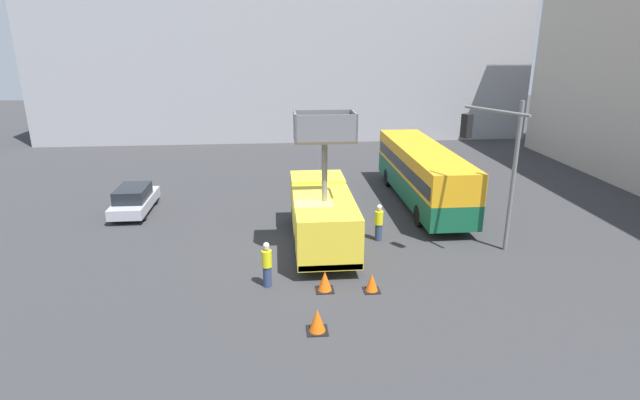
{
  "coord_description": "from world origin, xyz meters",
  "views": [
    {
      "loc": [
        -1.03,
        -20.2,
        8.99
      ],
      "look_at": [
        0.93,
        1.67,
        1.84
      ],
      "focal_mm": 28.0,
      "sensor_mm": 36.0,
      "label": 1
    }
  ],
  "objects_px": {
    "traffic_cone_near_truck": "(372,283)",
    "traffic_cone_far_side": "(317,321)",
    "city_bus": "(422,171)",
    "road_worker_directing": "(379,223)",
    "traffic_cone_mid_road": "(325,281)",
    "traffic_light_pole": "(499,156)",
    "road_worker_near_truck": "(267,265)",
    "utility_truck": "(322,213)",
    "parked_car_curbside": "(134,199)"
  },
  "relations": [
    {
      "from": "traffic_cone_near_truck",
      "to": "traffic_cone_far_side",
      "type": "height_order",
      "value": "traffic_cone_far_side"
    },
    {
      "from": "road_worker_near_truck",
      "to": "traffic_cone_mid_road",
      "type": "xyz_separation_m",
      "value": [
        2.13,
        -0.52,
        -0.53
      ]
    },
    {
      "from": "road_worker_directing",
      "to": "traffic_cone_mid_road",
      "type": "height_order",
      "value": "road_worker_directing"
    },
    {
      "from": "utility_truck",
      "to": "traffic_cone_near_truck",
      "type": "bearing_deg",
      "value": -72.08
    },
    {
      "from": "utility_truck",
      "to": "road_worker_near_truck",
      "type": "relative_size",
      "value": 4.03
    },
    {
      "from": "traffic_light_pole",
      "to": "traffic_cone_near_truck",
      "type": "xyz_separation_m",
      "value": [
        -5.66,
        -2.75,
        -4.07
      ]
    },
    {
      "from": "road_worker_near_truck",
      "to": "traffic_light_pole",
      "type": "bearing_deg",
      "value": -116.13
    },
    {
      "from": "city_bus",
      "to": "traffic_cone_near_truck",
      "type": "height_order",
      "value": "city_bus"
    },
    {
      "from": "traffic_light_pole",
      "to": "traffic_cone_mid_road",
      "type": "relative_size",
      "value": 8.51
    },
    {
      "from": "traffic_cone_far_side",
      "to": "utility_truck",
      "type": "bearing_deg",
      "value": 83.44
    },
    {
      "from": "road_worker_near_truck",
      "to": "traffic_cone_near_truck",
      "type": "height_order",
      "value": "road_worker_near_truck"
    },
    {
      "from": "city_bus",
      "to": "road_worker_directing",
      "type": "height_order",
      "value": "city_bus"
    },
    {
      "from": "city_bus",
      "to": "traffic_cone_mid_road",
      "type": "distance_m",
      "value": 11.88
    },
    {
      "from": "road_worker_near_truck",
      "to": "traffic_cone_mid_road",
      "type": "bearing_deg",
      "value": -141.95
    },
    {
      "from": "road_worker_near_truck",
      "to": "parked_car_curbside",
      "type": "height_order",
      "value": "road_worker_near_truck"
    },
    {
      "from": "traffic_cone_far_side",
      "to": "traffic_cone_mid_road",
      "type": "bearing_deg",
      "value": 79.28
    },
    {
      "from": "traffic_cone_mid_road",
      "to": "traffic_cone_far_side",
      "type": "bearing_deg",
      "value": -100.72
    },
    {
      "from": "traffic_cone_near_truck",
      "to": "traffic_cone_mid_road",
      "type": "relative_size",
      "value": 0.9
    },
    {
      "from": "utility_truck",
      "to": "city_bus",
      "type": "height_order",
      "value": "utility_truck"
    },
    {
      "from": "traffic_cone_near_truck",
      "to": "traffic_cone_far_side",
      "type": "xyz_separation_m",
      "value": [
        -2.25,
        -2.5,
        0.05
      ]
    },
    {
      "from": "traffic_cone_far_side",
      "to": "city_bus",
      "type": "bearing_deg",
      "value": 60.91
    },
    {
      "from": "traffic_cone_mid_road",
      "to": "traffic_cone_far_side",
      "type": "distance_m",
      "value": 2.74
    },
    {
      "from": "traffic_cone_mid_road",
      "to": "road_worker_directing",
      "type": "bearing_deg",
      "value": 57.29
    },
    {
      "from": "traffic_light_pole",
      "to": "traffic_cone_mid_road",
      "type": "distance_m",
      "value": 8.81
    },
    {
      "from": "road_worker_near_truck",
      "to": "road_worker_directing",
      "type": "bearing_deg",
      "value": -89.44
    },
    {
      "from": "city_bus",
      "to": "traffic_light_pole",
      "type": "relative_size",
      "value": 1.76
    },
    {
      "from": "road_worker_directing",
      "to": "parked_car_curbside",
      "type": "bearing_deg",
      "value": 103.56
    },
    {
      "from": "utility_truck",
      "to": "road_worker_directing",
      "type": "bearing_deg",
      "value": 7.15
    },
    {
      "from": "utility_truck",
      "to": "traffic_cone_near_truck",
      "type": "distance_m",
      "value": 4.86
    },
    {
      "from": "utility_truck",
      "to": "parked_car_curbside",
      "type": "xyz_separation_m",
      "value": [
        -9.63,
        5.33,
        -0.82
      ]
    },
    {
      "from": "road_worker_directing",
      "to": "traffic_cone_far_side",
      "type": "xyz_separation_m",
      "value": [
        -3.47,
        -7.31,
        -0.5
      ]
    },
    {
      "from": "city_bus",
      "to": "road_worker_near_truck",
      "type": "distance_m",
      "value": 12.72
    },
    {
      "from": "utility_truck",
      "to": "parked_car_curbside",
      "type": "height_order",
      "value": "utility_truck"
    },
    {
      "from": "traffic_light_pole",
      "to": "traffic_cone_near_truck",
      "type": "bearing_deg",
      "value": -154.06
    },
    {
      "from": "traffic_cone_near_truck",
      "to": "parked_car_curbside",
      "type": "height_order",
      "value": "parked_car_curbside"
    },
    {
      "from": "city_bus",
      "to": "parked_car_curbside",
      "type": "distance_m",
      "value": 15.85
    },
    {
      "from": "traffic_light_pole",
      "to": "road_worker_directing",
      "type": "bearing_deg",
      "value": 155.16
    },
    {
      "from": "traffic_cone_mid_road",
      "to": "traffic_light_pole",
      "type": "bearing_deg",
      "value": 19.08
    },
    {
      "from": "city_bus",
      "to": "road_worker_near_truck",
      "type": "xyz_separation_m",
      "value": [
        -8.6,
        -9.32,
        -0.99
      ]
    },
    {
      "from": "road_worker_near_truck",
      "to": "traffic_cone_far_side",
      "type": "bearing_deg",
      "value": 168.62
    },
    {
      "from": "traffic_light_pole",
      "to": "traffic_cone_far_side",
      "type": "height_order",
      "value": "traffic_light_pole"
    },
    {
      "from": "road_worker_near_truck",
      "to": "traffic_cone_near_truck",
      "type": "bearing_deg",
      "value": -138.69
    },
    {
      "from": "city_bus",
      "to": "road_worker_directing",
      "type": "relative_size",
      "value": 6.61
    },
    {
      "from": "traffic_cone_far_side",
      "to": "road_worker_near_truck",
      "type": "bearing_deg",
      "value": 116.8
    },
    {
      "from": "traffic_light_pole",
      "to": "traffic_cone_near_truck",
      "type": "relative_size",
      "value": 9.45
    },
    {
      "from": "utility_truck",
      "to": "traffic_cone_mid_road",
      "type": "xyz_separation_m",
      "value": [
        -0.29,
        -4.28,
        -1.2
      ]
    },
    {
      "from": "traffic_cone_mid_road",
      "to": "traffic_cone_far_side",
      "type": "xyz_separation_m",
      "value": [
        -0.51,
        -2.69,
        0.01
      ]
    },
    {
      "from": "road_worker_near_truck",
      "to": "parked_car_curbside",
      "type": "distance_m",
      "value": 11.6
    },
    {
      "from": "city_bus",
      "to": "road_worker_directing",
      "type": "xyz_separation_m",
      "value": [
        -3.5,
        -5.23,
        -1.02
      ]
    },
    {
      "from": "road_worker_near_truck",
      "to": "traffic_cone_far_side",
      "type": "relative_size",
      "value": 2.27
    }
  ]
}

